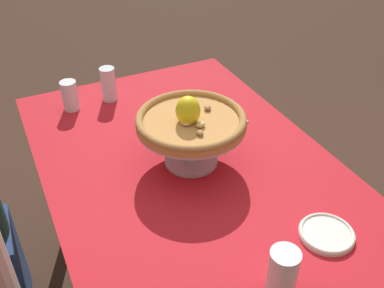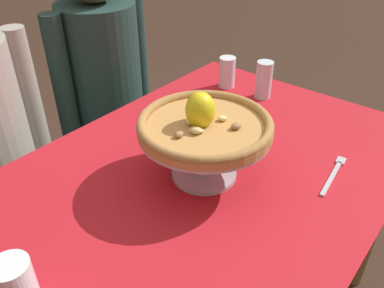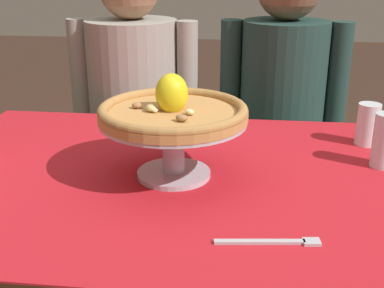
{
  "view_description": "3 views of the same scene",
  "coord_description": "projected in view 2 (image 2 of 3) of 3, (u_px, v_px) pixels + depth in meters",
  "views": [
    {
      "loc": [
        -1.06,
        0.49,
        1.66
      ],
      "look_at": [
        -0.06,
        0.01,
        0.86
      ],
      "focal_mm": 41.51,
      "sensor_mm": 36.0,
      "label": 1
    },
    {
      "loc": [
        -0.7,
        -0.53,
        1.43
      ],
      "look_at": [
        0.03,
        0.07,
        0.8
      ],
      "focal_mm": 37.33,
      "sensor_mm": 36.0,
      "label": 2
    },
    {
      "loc": [
        0.16,
        -1.09,
        1.25
      ],
      "look_at": [
        0.03,
        0.02,
        0.83
      ],
      "focal_mm": 46.11,
      "sensor_mm": 36.0,
      "label": 3
    }
  ],
  "objects": [
    {
      "name": "dining_table",
      "position": [
        202.0,
        200.0,
        1.17
      ],
      "size": [
        1.33,
        0.91,
        0.75
      ],
      "color": "olive",
      "rests_on": "ground"
    },
    {
      "name": "pizza_stand",
      "position": [
        205.0,
        146.0,
        1.04
      ],
      "size": [
        0.34,
        0.34,
        0.14
      ],
      "color": "#B7B7C1",
      "rests_on": "dining_table"
    },
    {
      "name": "pizza",
      "position": [
        204.0,
        123.0,
        1.01
      ],
      "size": [
        0.35,
        0.35,
        0.1
      ],
      "color": "#BC8447",
      "rests_on": "pizza_stand"
    },
    {
      "name": "water_glass_back_right",
      "position": [
        227.0,
        74.0,
        1.54
      ],
      "size": [
        0.06,
        0.06,
        0.12
      ],
      "color": "white",
      "rests_on": "dining_table"
    },
    {
      "name": "water_glass_side_right",
      "position": [
        264.0,
        82.0,
        1.46
      ],
      "size": [
        0.06,
        0.06,
        0.14
      ],
      "color": "silver",
      "rests_on": "dining_table"
    },
    {
      "name": "dinner_fork",
      "position": [
        334.0,
        173.0,
        1.1
      ],
      "size": [
        0.2,
        0.04,
        0.01
      ],
      "color": "#B7B7C1",
      "rests_on": "dining_table"
    },
    {
      "name": "diner_right",
      "position": [
        107.0,
        101.0,
        1.77
      ],
      "size": [
        0.48,
        0.33,
        1.26
      ],
      "color": "navy",
      "rests_on": "ground"
    }
  ]
}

